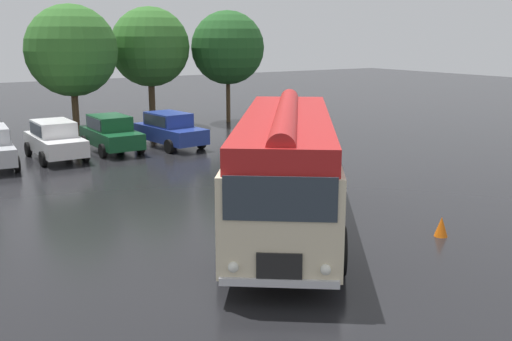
{
  "coord_description": "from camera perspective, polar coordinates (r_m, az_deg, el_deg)",
  "views": [
    {
      "loc": [
        -9.33,
        -12.62,
        5.32
      ],
      "look_at": [
        0.02,
        1.83,
        1.4
      ],
      "focal_mm": 42.0,
      "sensor_mm": 36.0,
      "label": 1
    }
  ],
  "objects": [
    {
      "name": "ground_plane",
      "position": [
        16.57,
        3.39,
        -5.92
      ],
      "size": [
        120.0,
        120.0,
        0.0
      ],
      "primitive_type": "plane",
      "color": "black"
    },
    {
      "name": "car_mid_left",
      "position": [
        27.52,
        -18.6,
        2.8
      ],
      "size": [
        1.97,
        4.21,
        1.66
      ],
      "color": "silver",
      "rests_on": "ground"
    },
    {
      "name": "tree_right_of_centre",
      "position": [
        35.81,
        -10.11,
        11.5
      ],
      "size": [
        4.57,
        4.57,
        6.91
      ],
      "color": "#4C3823",
      "rests_on": "ground"
    },
    {
      "name": "tree_far_right",
      "position": [
        37.05,
        -2.55,
        11.64
      ],
      "size": [
        4.43,
        4.43,
        6.76
      ],
      "color": "#4C3823",
      "rests_on": "ground"
    },
    {
      "name": "tree_centre",
      "position": [
        32.75,
        -17.11,
        10.82
      ],
      "size": [
        4.71,
        4.71,
        6.87
      ],
      "color": "#4C3823",
      "rests_on": "ground"
    },
    {
      "name": "traffic_cone",
      "position": [
        16.92,
        17.23,
        -5.12
      ],
      "size": [
        0.36,
        0.36,
        0.55
      ],
      "primitive_type": "cone",
      "color": "orange",
      "rests_on": "ground"
    },
    {
      "name": "vintage_bus",
      "position": [
        16.33,
        2.86,
        0.7
      ],
      "size": [
        8.03,
        9.52,
        3.49
      ],
      "color": "beige",
      "rests_on": "ground"
    },
    {
      "name": "car_mid_right",
      "position": [
        28.62,
        -13.66,
        3.47
      ],
      "size": [
        1.97,
        4.21,
        1.66
      ],
      "color": "#144C28",
      "rests_on": "ground"
    },
    {
      "name": "car_far_right",
      "position": [
        29.17,
        -8.21,
        3.88
      ],
      "size": [
        2.33,
        4.37,
        1.66
      ],
      "color": "navy",
      "rests_on": "ground"
    }
  ]
}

